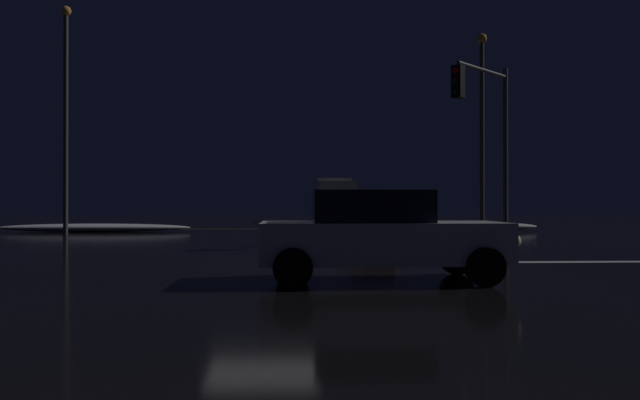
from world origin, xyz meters
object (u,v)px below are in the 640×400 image
object	(u,v)px
sedan_white_crossing	(379,235)
streetlamp_left_near	(66,104)
box_truck	(333,198)
sedan_orange	(371,217)
sedan_silver	(335,213)
traffic_signal_ne	(486,120)
streetlamp_right_near	(482,118)
sedan_green	(354,215)

from	to	relation	value
sedan_white_crossing	streetlamp_left_near	size ratio (longest dim) A/B	0.44
box_truck	sedan_orange	bearing A→B (deg)	-89.66
sedan_orange	streetlamp_left_near	distance (m)	13.92
sedan_orange	sedan_silver	world-z (taller)	same
traffic_signal_ne	sedan_orange	bearing A→B (deg)	138.97
sedan_orange	streetlamp_right_near	size ratio (longest dim) A/B	0.49
sedan_green	streetlamp_left_near	bearing A→B (deg)	-167.75
box_truck	sedan_white_crossing	bearing A→B (deg)	-92.40
sedan_orange	box_truck	size ratio (longest dim) A/B	0.52
sedan_white_crossing	traffic_signal_ne	world-z (taller)	traffic_signal_ne
box_truck	streetlamp_left_near	size ratio (longest dim) A/B	0.85
sedan_silver	streetlamp_left_near	bearing A→B (deg)	-142.83
box_truck	traffic_signal_ne	distance (m)	23.89
traffic_signal_ne	streetlamp_right_near	xyz separation A→B (m)	(1.70, 6.20, 0.87)
sedan_silver	box_truck	world-z (taller)	box_truck
sedan_orange	traffic_signal_ne	bearing A→B (deg)	-41.03
sedan_white_crossing	sedan_silver	bearing A→B (deg)	87.84
sedan_white_crossing	streetlamp_left_near	xyz separation A→B (m)	(-11.15, 16.87, 4.80)
traffic_signal_ne	streetlamp_left_near	distance (m)	17.50
box_truck	sedan_white_crossing	world-z (taller)	box_truck
sedan_green	sedan_white_crossing	xyz separation A→B (m)	(-1.47, -19.62, 0.00)
box_truck	sedan_green	bearing A→B (deg)	-89.85
sedan_green	sedan_orange	bearing A→B (deg)	-89.21
sedan_orange	sedan_silver	distance (m)	12.28
sedan_orange	sedan_silver	bearing A→B (deg)	92.65
sedan_silver	box_truck	size ratio (longest dim) A/B	0.52
streetlamp_right_near	streetlamp_left_near	distance (m)	18.01
sedan_silver	streetlamp_left_near	xyz separation A→B (m)	(-12.14, -9.20, 4.80)
sedan_silver	streetlamp_left_near	distance (m)	15.97
streetlamp_right_near	streetlamp_left_near	size ratio (longest dim) A/B	0.90
sedan_green	sedan_silver	world-z (taller)	same
sedan_silver	sedan_orange	bearing A→B (deg)	-87.35
streetlamp_left_near	sedan_green	bearing A→B (deg)	12.25
sedan_green	traffic_signal_ne	world-z (taller)	traffic_signal_ne
box_truck	sedan_white_crossing	xyz separation A→B (m)	(-1.43, -34.14, -0.91)
streetlamp_left_near	box_truck	bearing A→B (deg)	53.91
sedan_white_crossing	streetlamp_left_near	bearing A→B (deg)	123.47
sedan_green	sedan_silver	size ratio (longest dim) A/B	1.00
sedan_orange	box_truck	bearing A→B (deg)	90.34
streetlamp_right_near	box_truck	bearing A→B (deg)	107.40
sedan_green	streetlamp_right_near	xyz separation A→B (m)	(5.37, -2.74, 4.29)
streetlamp_right_near	streetlamp_left_near	bearing A→B (deg)	180.00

